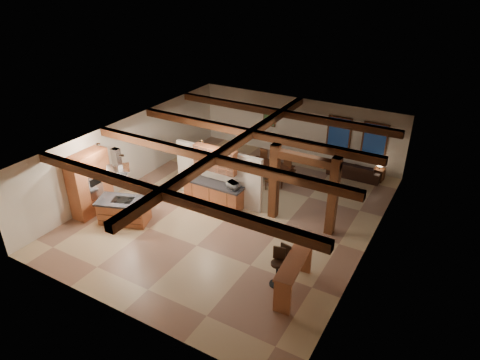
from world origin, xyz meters
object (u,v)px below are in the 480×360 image
at_px(kitchen_island, 124,210).
at_px(sofa, 355,169).
at_px(dining_table, 269,172).
at_px(bar_counter, 294,270).

distance_m(kitchen_island, sofa, 9.97).
xyz_separation_m(kitchen_island, dining_table, (3.08, 5.60, -0.12)).
distance_m(dining_table, bar_counter, 7.01).
relative_size(kitchen_island, dining_table, 1.06).
distance_m(sofa, bar_counter, 8.13).
xyz_separation_m(kitchen_island, sofa, (6.23, 7.77, -0.12)).
height_order(sofa, bar_counter, bar_counter).
bearing_deg(dining_table, kitchen_island, -114.54).
relative_size(kitchen_island, bar_counter, 0.96).
xyz_separation_m(kitchen_island, bar_counter, (6.82, -0.32, 0.29)).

